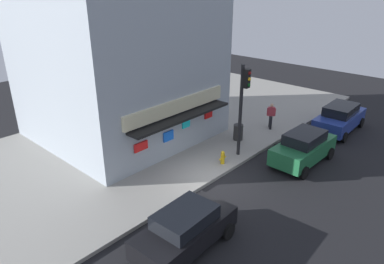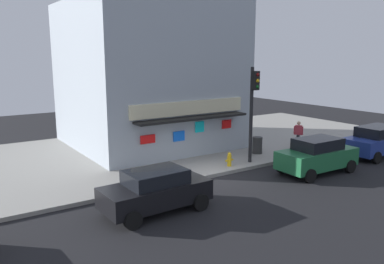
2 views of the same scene
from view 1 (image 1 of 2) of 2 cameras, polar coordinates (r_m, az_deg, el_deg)
name	(u,v)px [view 1 (image 1 of 2)]	position (r m, az deg, el deg)	size (l,w,h in m)	color
ground_plane	(214,182)	(17.21, 3.51, -8.05)	(52.83, 52.83, 0.00)	black
sidewalk	(132,143)	(21.15, -9.71, -1.82)	(35.22, 12.47, 0.17)	gray
corner_building	(120,63)	(21.35, -11.57, 10.78)	(9.24, 10.08, 8.63)	#9EA8B2
traffic_light	(243,99)	(18.29, 8.20, 5.26)	(0.32, 0.58, 4.95)	black
fire_hydrant	(223,157)	(18.36, 4.96, -4.11)	(0.46, 0.22, 0.72)	gold
trash_can	(238,132)	(21.14, 7.45, -0.02)	(0.56, 0.56, 0.95)	#2D2D2D
pedestrian	(271,115)	(23.00, 12.61, 2.73)	(0.54, 0.50, 1.66)	black
parked_car_green	(303,147)	(19.41, 17.51, -2.38)	(4.17, 2.07, 1.74)	#1E6038
parked_car_black	(185,229)	(12.99, -1.09, -15.36)	(4.08, 2.10, 1.60)	black
parked_car_blue	(340,118)	(24.39, 22.69, 2.13)	(4.53, 2.17, 1.72)	navy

